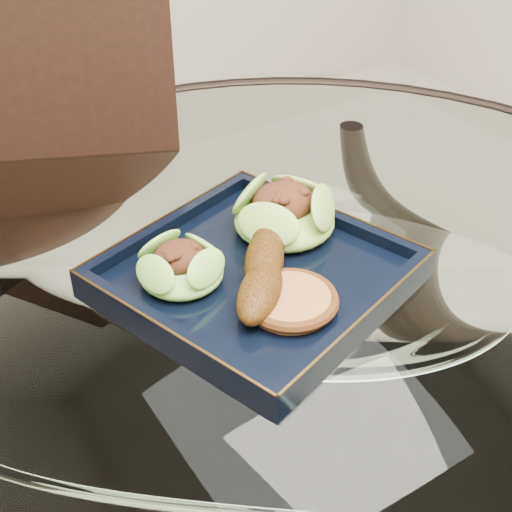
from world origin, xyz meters
TOP-DOWN VIEW (x-y plane):
  - dining_table at (-0.00, -0.00)m, footprint 1.13×1.13m
  - dining_chair at (-0.22, 0.33)m, footprint 0.59×0.59m
  - navy_plate at (-0.05, 0.02)m, footprint 0.34×0.34m
  - lettuce_wrap_left at (-0.13, 0.05)m, footprint 0.10×0.10m
  - lettuce_wrap_right at (0.01, 0.07)m, footprint 0.13×0.13m
  - roasted_plantain at (-0.05, 0.02)m, footprint 0.15×0.18m
  - crumb_patty at (-0.06, -0.04)m, footprint 0.09×0.09m

SIDE VIEW (x-z plane):
  - dining_chair at x=-0.22m, z-range 0.06..1.09m
  - dining_table at x=0.00m, z-range 0.21..0.98m
  - navy_plate at x=-0.05m, z-range 0.76..0.78m
  - crumb_patty at x=-0.06m, z-range 0.78..0.80m
  - lettuce_wrap_left at x=-0.13m, z-range 0.78..0.81m
  - roasted_plantain at x=-0.05m, z-range 0.78..0.82m
  - lettuce_wrap_right at x=0.01m, z-range 0.78..0.82m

